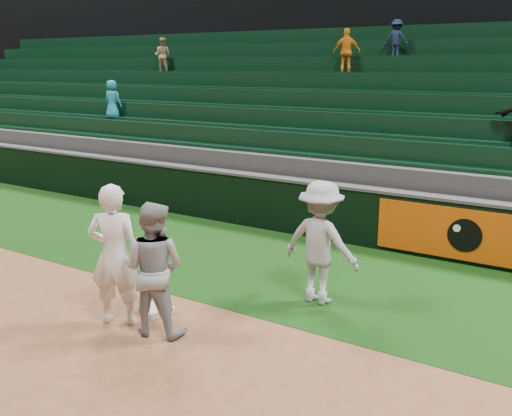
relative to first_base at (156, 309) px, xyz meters
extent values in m
plane|color=brown|center=(0.08, -0.24, -0.05)|extent=(70.00, 70.00, 0.00)
cube|color=#0F330C|center=(0.08, 2.76, -0.04)|extent=(36.00, 4.20, 0.01)
cube|color=black|center=(0.08, 17.21, 5.95)|extent=(40.00, 12.00, 12.00)
cube|color=white|center=(0.00, 0.00, 0.00)|extent=(0.53, 0.53, 0.10)
imported|color=white|center=(-0.23, -0.57, 1.01)|extent=(0.91, 0.80, 2.11)
imported|color=#94979E|center=(0.45, -0.50, 0.91)|extent=(1.08, 0.94, 1.92)
imported|color=#A2A5AF|center=(1.94, 1.72, 0.95)|extent=(1.31, 0.79, 1.98)
cube|color=black|center=(0.08, 4.96, 0.55)|extent=(36.00, 0.35, 1.20)
cube|color=#D84C0A|center=(3.08, 4.77, 0.55)|extent=(2.60, 0.05, 1.00)
cylinder|color=black|center=(3.48, 4.74, 0.55)|extent=(0.64, 0.02, 0.64)
cylinder|color=white|center=(3.33, 4.72, 0.67)|extent=(0.14, 0.02, 0.14)
cube|color=#424244|center=(0.08, 4.96, 1.17)|extent=(36.00, 0.40, 0.06)
cube|color=#333235|center=(0.08, 5.68, 0.78)|extent=(36.00, 0.85, 1.65)
cube|color=black|center=(0.08, 5.94, 1.85)|extent=(36.00, 0.14, 0.50)
cube|color=black|center=(0.08, 5.77, 1.64)|extent=(36.00, 0.45, 0.08)
cube|color=#333235|center=(0.08, 6.53, 1.00)|extent=(36.00, 0.85, 2.10)
cube|color=black|center=(0.08, 6.79, 2.30)|extent=(36.00, 0.14, 0.50)
cube|color=black|center=(0.08, 6.62, 2.09)|extent=(36.00, 0.45, 0.08)
cube|color=#333235|center=(0.08, 7.38, 1.23)|extent=(36.00, 0.85, 2.55)
cube|color=black|center=(0.08, 7.64, 2.75)|extent=(36.00, 0.14, 0.50)
cube|color=black|center=(0.08, 7.47, 2.54)|extent=(36.00, 0.45, 0.08)
cube|color=#333235|center=(0.08, 8.23, 1.45)|extent=(36.00, 0.85, 3.00)
cube|color=black|center=(0.08, 8.49, 3.20)|extent=(36.00, 0.14, 0.50)
cube|color=black|center=(0.08, 8.32, 2.99)|extent=(36.00, 0.45, 0.08)
cube|color=#333235|center=(0.08, 9.08, 1.68)|extent=(36.00, 0.85, 3.45)
cube|color=black|center=(0.08, 9.34, 3.65)|extent=(36.00, 0.14, 0.50)
cube|color=black|center=(0.08, 9.17, 3.44)|extent=(36.00, 0.45, 0.08)
cube|color=#333235|center=(0.08, 9.93, 1.90)|extent=(36.00, 0.85, 3.90)
cube|color=black|center=(0.08, 10.19, 4.10)|extent=(36.00, 0.14, 0.50)
cube|color=black|center=(0.08, 10.02, 3.89)|extent=(36.00, 0.45, 0.08)
cube|color=#333235|center=(0.08, 10.78, 2.13)|extent=(36.00, 0.85, 4.35)
cube|color=black|center=(0.08, 11.04, 4.55)|extent=(36.00, 0.14, 0.50)
cube|color=black|center=(0.08, 10.87, 4.34)|extent=(36.00, 0.45, 0.08)
imported|color=teal|center=(-7.50, 6.49, 2.64)|extent=(0.62, 0.45, 1.18)
imported|color=orange|center=(-0.95, 9.04, 4.03)|extent=(0.79, 0.53, 1.25)
imported|color=#947E56|center=(-7.66, 9.04, 3.98)|extent=(0.68, 0.60, 1.16)
imported|color=#101B36|center=(0.15, 9.89, 4.37)|extent=(0.71, 0.45, 1.04)
camera|label=1|loc=(5.68, -6.06, 3.67)|focal=40.00mm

